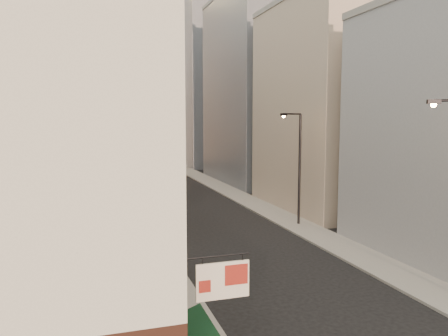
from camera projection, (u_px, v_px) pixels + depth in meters
sidewalk_left at (114, 182)px, 62.32m from camera, size 3.00×140.00×0.15m
sidewalk_right at (202, 178)px, 66.21m from camera, size 3.00×140.00×0.15m
near_building_left at (65, 192)px, 16.73m from camera, size 8.30×23.04×12.30m
left_bldg_beige at (60, 131)px, 32.33m from camera, size 8.00×12.00×16.00m
left_bldg_grey at (67, 109)px, 47.28m from camera, size 8.00×16.00×20.00m
left_bldg_tan at (72, 122)px, 64.51m from camera, size 8.00×18.00×17.00m
left_bldg_wingrid at (75, 104)px, 83.09m from camera, size 8.00×20.00×24.00m
right_bldg_beige at (320, 108)px, 43.09m from camera, size 8.00×16.00×20.00m
right_bldg_wingrid at (248, 91)px, 61.73m from camera, size 8.00×20.00×26.00m
highrise at (228, 37)px, 88.71m from camera, size 21.00×23.00×51.20m
clock_tower at (127, 81)px, 97.16m from camera, size 14.00×14.00×44.90m
white_tower at (190, 71)px, 87.07m from camera, size 8.00×8.00×41.50m
streetlamp_mid at (298, 162)px, 35.94m from camera, size 2.31×1.13×9.35m
traffic_light_left at (126, 173)px, 43.21m from camera, size 0.58×0.49×5.00m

